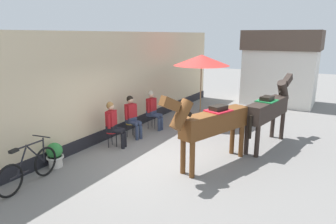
{
  "coord_description": "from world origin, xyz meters",
  "views": [
    {
      "loc": [
        3.95,
        -6.38,
        3.3
      ],
      "look_at": [
        -0.4,
        1.2,
        1.05
      ],
      "focal_mm": 32.19,
      "sensor_mm": 36.0,
      "label": 1
    }
  ],
  "objects_px": {
    "saddled_horse_far": "(269,108)",
    "leaning_bicycle": "(29,169)",
    "seated_visitor_middle": "(132,115)",
    "saddled_horse_near": "(212,123)",
    "seated_visitor_near": "(113,122)",
    "spare_stool_white": "(229,120)",
    "seated_visitor_far": "(153,108)",
    "cafe_parasol": "(202,61)",
    "flower_planter_near": "(55,154)"
  },
  "relations": [
    {
      "from": "saddled_horse_far",
      "to": "flower_planter_near",
      "type": "relative_size",
      "value": 4.65
    },
    {
      "from": "flower_planter_near",
      "to": "cafe_parasol",
      "type": "bearing_deg",
      "value": 75.04
    },
    {
      "from": "cafe_parasol",
      "to": "spare_stool_white",
      "type": "distance_m",
      "value": 2.49
    },
    {
      "from": "saddled_horse_far",
      "to": "seated_visitor_far",
      "type": "bearing_deg",
      "value": -174.75
    },
    {
      "from": "seated_visitor_near",
      "to": "leaning_bicycle",
      "type": "bearing_deg",
      "value": -91.94
    },
    {
      "from": "flower_planter_near",
      "to": "spare_stool_white",
      "type": "bearing_deg",
      "value": 60.0
    },
    {
      "from": "seated_visitor_far",
      "to": "cafe_parasol",
      "type": "height_order",
      "value": "cafe_parasol"
    },
    {
      "from": "seated_visitor_near",
      "to": "cafe_parasol",
      "type": "bearing_deg",
      "value": 73.59
    },
    {
      "from": "seated_visitor_near",
      "to": "saddled_horse_far",
      "type": "distance_m",
      "value": 4.67
    },
    {
      "from": "seated_visitor_near",
      "to": "cafe_parasol",
      "type": "height_order",
      "value": "cafe_parasol"
    },
    {
      "from": "seated_visitor_far",
      "to": "cafe_parasol",
      "type": "relative_size",
      "value": 0.54
    },
    {
      "from": "seated_visitor_middle",
      "to": "saddled_horse_far",
      "type": "distance_m",
      "value": 4.28
    },
    {
      "from": "saddled_horse_far",
      "to": "leaning_bicycle",
      "type": "distance_m",
      "value": 6.69
    },
    {
      "from": "leaning_bicycle",
      "to": "seated_visitor_far",
      "type": "bearing_deg",
      "value": 88.2
    },
    {
      "from": "saddled_horse_near",
      "to": "cafe_parasol",
      "type": "xyz_separation_m",
      "value": [
        -1.92,
        3.64,
        1.2
      ]
    },
    {
      "from": "saddled_horse_near",
      "to": "saddled_horse_far",
      "type": "height_order",
      "value": "same"
    },
    {
      "from": "seated_visitor_far",
      "to": "saddled_horse_near",
      "type": "xyz_separation_m",
      "value": [
        2.98,
        -1.9,
        0.38
      ]
    },
    {
      "from": "saddled_horse_near",
      "to": "cafe_parasol",
      "type": "distance_m",
      "value": 4.28
    },
    {
      "from": "seated_visitor_far",
      "to": "seated_visitor_middle",
      "type": "bearing_deg",
      "value": -95.37
    },
    {
      "from": "seated_visitor_near",
      "to": "leaning_bicycle",
      "type": "distance_m",
      "value": 2.85
    },
    {
      "from": "saddled_horse_far",
      "to": "saddled_horse_near",
      "type": "bearing_deg",
      "value": -112.17
    },
    {
      "from": "seated_visitor_far",
      "to": "saddled_horse_far",
      "type": "distance_m",
      "value": 3.94
    },
    {
      "from": "leaning_bicycle",
      "to": "spare_stool_white",
      "type": "distance_m",
      "value": 6.51
    },
    {
      "from": "seated_visitor_far",
      "to": "saddled_horse_far",
      "type": "relative_size",
      "value": 0.47
    },
    {
      "from": "flower_planter_near",
      "to": "spare_stool_white",
      "type": "relative_size",
      "value": 1.39
    },
    {
      "from": "seated_visitor_middle",
      "to": "saddled_horse_near",
      "type": "xyz_separation_m",
      "value": [
        3.09,
        -0.8,
        0.38
      ]
    },
    {
      "from": "seated_visitor_far",
      "to": "leaning_bicycle",
      "type": "height_order",
      "value": "seated_visitor_far"
    },
    {
      "from": "saddled_horse_far",
      "to": "leaning_bicycle",
      "type": "relative_size",
      "value": 1.71
    },
    {
      "from": "saddled_horse_far",
      "to": "spare_stool_white",
      "type": "xyz_separation_m",
      "value": [
        -1.46,
        0.7,
        -0.76
      ]
    },
    {
      "from": "leaning_bicycle",
      "to": "cafe_parasol",
      "type": "distance_m",
      "value": 7.03
    },
    {
      "from": "leaning_bicycle",
      "to": "seated_visitor_middle",
      "type": "bearing_deg",
      "value": 89.24
    },
    {
      "from": "seated_visitor_far",
      "to": "cafe_parasol",
      "type": "bearing_deg",
      "value": 58.38
    },
    {
      "from": "saddled_horse_far",
      "to": "spare_stool_white",
      "type": "relative_size",
      "value": 6.47
    },
    {
      "from": "spare_stool_white",
      "to": "saddled_horse_near",
      "type": "bearing_deg",
      "value": -79.69
    },
    {
      "from": "flower_planter_near",
      "to": "cafe_parasol",
      "type": "distance_m",
      "value": 6.22
    },
    {
      "from": "seated_visitor_near",
      "to": "seated_visitor_far",
      "type": "bearing_deg",
      "value": 88.4
    },
    {
      "from": "seated_visitor_near",
      "to": "flower_planter_near",
      "type": "xyz_separation_m",
      "value": [
        -0.39,
        -1.86,
        -0.44
      ]
    },
    {
      "from": "seated_visitor_middle",
      "to": "leaning_bicycle",
      "type": "relative_size",
      "value": 0.8
    },
    {
      "from": "flower_planter_near",
      "to": "seated_visitor_far",
      "type": "bearing_deg",
      "value": 83.49
    },
    {
      "from": "seated_visitor_near",
      "to": "spare_stool_white",
      "type": "distance_m",
      "value": 4.04
    },
    {
      "from": "seated_visitor_near",
      "to": "seated_visitor_far",
      "type": "xyz_separation_m",
      "value": [
        0.06,
        2.09,
        0.0
      ]
    },
    {
      "from": "seated_visitor_middle",
      "to": "spare_stool_white",
      "type": "bearing_deg",
      "value": 40.34
    },
    {
      "from": "flower_planter_near",
      "to": "leaning_bicycle",
      "type": "distance_m",
      "value": 1.01
    },
    {
      "from": "cafe_parasol",
      "to": "seated_visitor_middle",
      "type": "bearing_deg",
      "value": -112.45
    },
    {
      "from": "spare_stool_white",
      "to": "saddled_horse_far",
      "type": "bearing_deg",
      "value": -25.75
    },
    {
      "from": "seated_visitor_middle",
      "to": "saddled_horse_near",
      "type": "relative_size",
      "value": 0.48
    },
    {
      "from": "seated_visitor_far",
      "to": "flower_planter_near",
      "type": "xyz_separation_m",
      "value": [
        -0.45,
        -3.95,
        -0.44
      ]
    },
    {
      "from": "leaning_bicycle",
      "to": "spare_stool_white",
      "type": "height_order",
      "value": "leaning_bicycle"
    },
    {
      "from": "seated_visitor_near",
      "to": "saddled_horse_near",
      "type": "distance_m",
      "value": 3.07
    },
    {
      "from": "seated_visitor_middle",
      "to": "saddled_horse_near",
      "type": "height_order",
      "value": "saddled_horse_near"
    }
  ]
}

